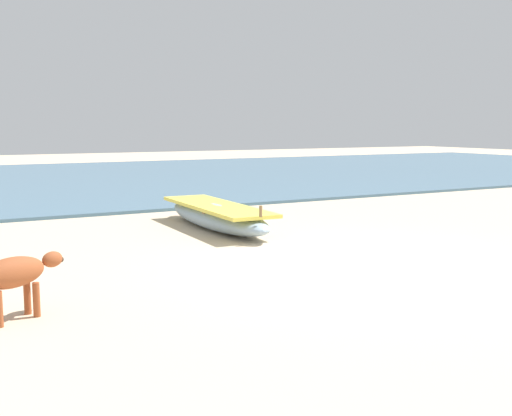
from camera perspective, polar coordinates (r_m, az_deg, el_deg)
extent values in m
plane|color=beige|center=(9.61, 9.00, -5.15)|extent=(80.00, 80.00, 0.00)
cube|color=slate|center=(25.08, -15.37, 2.59)|extent=(60.00, 20.00, 0.08)
ellipsoid|color=#8CA5B7|center=(12.78, -3.62, -0.78)|extent=(1.12, 4.26, 0.50)
cube|color=#EAD84C|center=(12.75, -3.63, 0.15)|extent=(1.09, 3.75, 0.07)
cube|color=olive|center=(12.47, -3.04, -0.35)|extent=(0.86, 0.14, 0.04)
cylinder|color=olive|center=(10.99, 0.44, -0.30)|extent=(0.06, 0.06, 0.20)
ellipsoid|color=#9E4C28|center=(7.22, -21.44, -5.54)|extent=(0.83, 0.61, 0.34)
ellipsoid|color=#9E4C28|center=(7.49, -18.15, -4.49)|extent=(0.29, 0.25, 0.18)
sphere|color=#2D2119|center=(7.56, -17.46, -4.51)|extent=(0.09, 0.09, 0.07)
cylinder|color=#9E4C28|center=(7.49, -20.21, -7.68)|extent=(0.08, 0.08, 0.39)
cylinder|color=#9E4C28|center=(7.35, -19.47, -7.92)|extent=(0.08, 0.08, 0.39)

